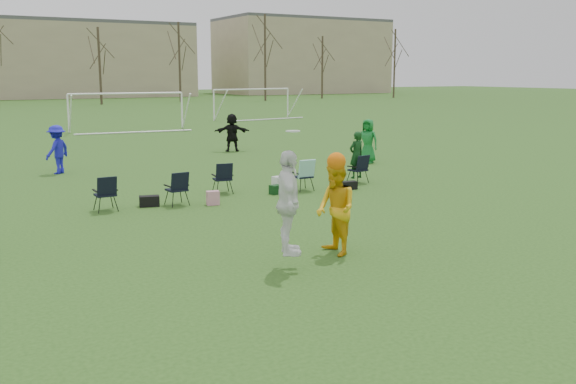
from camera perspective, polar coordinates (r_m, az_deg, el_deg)
ground at (r=12.64m, az=8.15°, el=-6.55°), size 260.00×260.00×0.00m
fielder_blue at (r=25.30m, az=-19.84°, el=3.57°), size 1.31×1.29×1.80m
fielder_green_far at (r=26.89m, az=7.10°, el=4.52°), size 0.96×1.07×1.83m
fielder_black at (r=30.79m, az=-5.00°, el=5.29°), size 1.75×1.16×1.81m
center_contest at (r=12.58m, az=2.43°, el=-1.20°), size 2.25×1.60×2.66m
sideline_setup at (r=19.92m, az=-2.39°, el=1.37°), size 9.25×2.14×1.75m
goal_mid at (r=43.12m, az=-14.14°, el=7.86°), size 7.40×0.63×2.46m
goal_right at (r=53.03m, az=-3.19°, el=8.60°), size 7.35×1.14×2.46m
building_row at (r=106.52m, az=-22.17°, el=11.00°), size 126.00×16.00×13.00m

